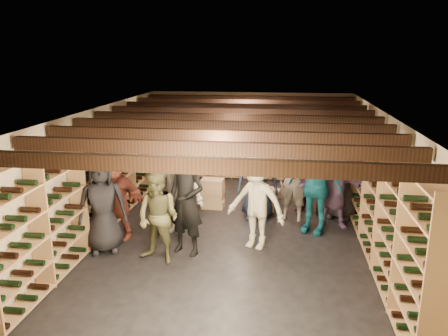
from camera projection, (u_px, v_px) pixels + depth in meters
name	position (u px, v px, depth m)	size (l,w,h in m)	color
ground	(233.00, 231.00, 8.71)	(8.00, 8.00, 0.00)	black
walls	(233.00, 173.00, 8.40)	(5.52, 8.02, 2.40)	#B8AD8F
ceiling	(234.00, 111.00, 8.09)	(5.50, 8.00, 0.01)	beige
ceiling_joists	(234.00, 119.00, 8.12)	(5.40, 7.12, 0.18)	black
wine_rack_left	(106.00, 175.00, 8.77)	(0.32, 7.50, 2.15)	tan
wine_rack_right	(371.00, 185.00, 8.09)	(0.32, 7.50, 2.15)	tan
wine_rack_back	(249.00, 141.00, 12.10)	(4.70, 0.30, 2.15)	tan
crate_stack_left	(213.00, 194.00, 9.94)	(0.52, 0.36, 0.68)	tan
crate_stack_right	(262.00, 199.00, 9.82)	(0.55, 0.41, 0.51)	tan
crate_loose	(273.00, 194.00, 10.72)	(0.50, 0.33, 0.17)	tan
person_0	(102.00, 205.00, 7.66)	(0.85, 0.55, 1.73)	black
person_1	(186.00, 202.00, 7.54)	(0.70, 0.46, 1.91)	black
person_2	(158.00, 217.00, 7.27)	(0.77, 0.60, 1.59)	brown
person_3	(256.00, 202.00, 7.79)	(1.12, 0.64, 1.73)	beige
person_4	(315.00, 187.00, 8.47)	(1.09, 0.45, 1.86)	#177187
person_5	(116.00, 195.00, 8.26)	(1.57, 0.50, 1.70)	brown
person_6	(258.00, 178.00, 9.21)	(0.87, 0.57, 1.79)	#1E2945
person_7	(294.00, 180.00, 9.14)	(0.64, 0.42, 1.74)	gray
person_8	(315.00, 177.00, 9.38)	(0.83, 0.65, 1.71)	#49161B
person_9	(175.00, 186.00, 8.45)	(1.23, 0.71, 1.90)	#B6B3A8
person_11	(335.00, 189.00, 8.79)	(1.49, 0.47, 1.60)	slate
person_12	(341.00, 177.00, 9.23)	(0.88, 0.57, 1.80)	#333237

